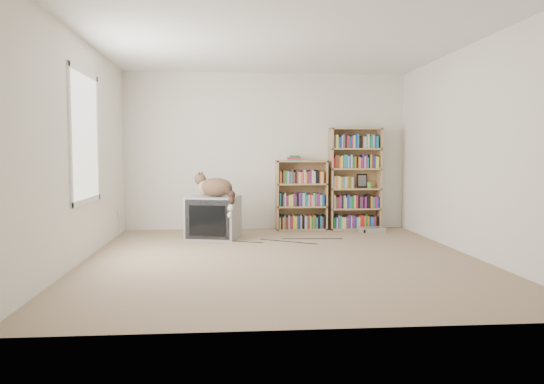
{
  "coord_description": "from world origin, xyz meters",
  "views": [
    {
      "loc": [
        -0.62,
        -6.02,
        1.19
      ],
      "look_at": [
        -0.03,
        1.0,
        0.7
      ],
      "focal_mm": 35.0,
      "sensor_mm": 36.0,
      "label": 1
    }
  ],
  "objects": [
    {
      "name": "dvd_player",
      "position": [
        1.6,
        1.93,
        0.04
      ],
      "size": [
        0.4,
        0.32,
        0.08
      ],
      "primitive_type": "cube",
      "rotation": [
        0.0,
        0.0,
        0.24
      ],
      "color": "silver",
      "rests_on": "floor"
    },
    {
      "name": "green_mug",
      "position": [
        1.66,
        2.34,
        0.71
      ],
      "size": [
        0.08,
        0.08,
        0.09
      ],
      "primitive_type": "cylinder",
      "color": "#59AB31",
      "rests_on": "bookcase_tall"
    },
    {
      "name": "wall_back",
      "position": [
        0.0,
        2.5,
        1.25
      ],
      "size": [
        4.5,
        0.02,
        2.5
      ],
      "primitive_type": "cube",
      "color": "white",
      "rests_on": "floor"
    },
    {
      "name": "wall_front",
      "position": [
        0.0,
        -2.5,
        1.25
      ],
      "size": [
        4.5,
        0.02,
        2.5
      ],
      "primitive_type": "cube",
      "color": "white",
      "rests_on": "floor"
    },
    {
      "name": "crt_tv",
      "position": [
        -0.83,
        1.61,
        0.3
      ],
      "size": [
        0.83,
        0.78,
        0.6
      ],
      "rotation": [
        0.0,
        0.0,
        -0.25
      ],
      "color": "#9A9A9C",
      "rests_on": "floor"
    },
    {
      "name": "bookcase_tall",
      "position": [
        1.42,
        2.36,
        0.78
      ],
      "size": [
        0.81,
        0.3,
        1.62
      ],
      "color": "#A68753",
      "rests_on": "floor"
    },
    {
      "name": "floor_cables",
      "position": [
        -0.01,
        1.3,
        0.0
      ],
      "size": [
        1.2,
        0.7,
        0.01
      ],
      "primitive_type": null,
      "color": "black",
      "rests_on": "floor"
    },
    {
      "name": "book_stack",
      "position": [
        0.44,
        2.33,
        1.15
      ],
      "size": [
        0.2,
        0.26,
        0.08
      ],
      "primitive_type": "cube",
      "color": "red",
      "rests_on": "bookcase_short"
    },
    {
      "name": "window",
      "position": [
        -2.24,
        0.2,
        1.4
      ],
      "size": [
        0.02,
        1.22,
        1.52
      ],
      "primitive_type": "cube",
      "color": "white",
      "rests_on": "wall_left"
    },
    {
      "name": "wall_left",
      "position": [
        -2.25,
        0.0,
        1.25
      ],
      "size": [
        0.02,
        5.0,
        2.5
      ],
      "primitive_type": "cube",
      "color": "white",
      "rests_on": "floor"
    },
    {
      "name": "framed_print",
      "position": [
        1.56,
        2.44,
        0.77
      ],
      "size": [
        0.17,
        0.05,
        0.22
      ],
      "primitive_type": "cube",
      "rotation": [
        -0.17,
        0.0,
        0.0
      ],
      "color": "black",
      "rests_on": "bookcase_tall"
    },
    {
      "name": "ceiling",
      "position": [
        0.0,
        0.0,
        2.5
      ],
      "size": [
        4.5,
        5.0,
        0.02
      ],
      "primitive_type": "cube",
      "color": "white",
      "rests_on": "wall_back"
    },
    {
      "name": "floor",
      "position": [
        0.0,
        0.0,
        0.0
      ],
      "size": [
        4.5,
        5.0,
        0.01
      ],
      "primitive_type": "cube",
      "color": "tan",
      "rests_on": "ground"
    },
    {
      "name": "bookcase_short",
      "position": [
        0.55,
        2.36,
        0.51
      ],
      "size": [
        0.8,
        0.3,
        1.11
      ],
      "color": "#A68753",
      "rests_on": "floor"
    },
    {
      "name": "cat",
      "position": [
        -0.76,
        1.5,
        0.7
      ],
      "size": [
        0.67,
        0.71,
        0.59
      ],
      "rotation": [
        0.0,
        0.0,
        -0.35
      ],
      "color": "#3C2918",
      "rests_on": "crt_tv"
    },
    {
      "name": "wall_right",
      "position": [
        2.25,
        0.0,
        1.25
      ],
      "size": [
        0.02,
        5.0,
        2.5
      ],
      "primitive_type": "cube",
      "color": "white",
      "rests_on": "floor"
    },
    {
      "name": "wall_outlet",
      "position": [
        -2.24,
        1.95,
        0.32
      ],
      "size": [
        0.01,
        0.08,
        0.13
      ],
      "primitive_type": "cube",
      "color": "silver",
      "rests_on": "wall_left"
    }
  ]
}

